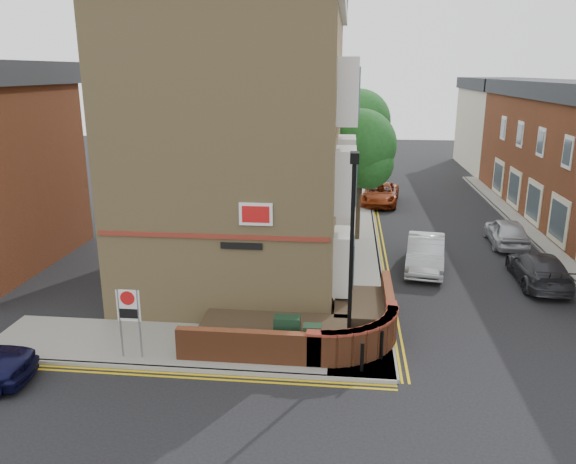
{
  "coord_description": "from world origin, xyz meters",
  "views": [
    {
      "loc": [
        1.44,
        -14.42,
        8.58
      ],
      "look_at": [
        -0.56,
        4.0,
        3.25
      ],
      "focal_mm": 35.0,
      "sensor_mm": 36.0,
      "label": 1
    }
  ],
  "objects_px": {
    "utility_cabinet_large": "(287,335)",
    "lamppost": "(351,257)",
    "zone_sign": "(129,311)",
    "silver_car_near": "(425,253)"
  },
  "relations": [
    {
      "from": "lamppost",
      "to": "utility_cabinet_large",
      "type": "relative_size",
      "value": 5.25
    },
    {
      "from": "utility_cabinet_large",
      "to": "silver_car_near",
      "type": "distance_m",
      "value": 10.1
    },
    {
      "from": "utility_cabinet_large",
      "to": "silver_car_near",
      "type": "xyz_separation_m",
      "value": [
        5.27,
        8.61,
        0.03
      ]
    },
    {
      "from": "lamppost",
      "to": "utility_cabinet_large",
      "type": "xyz_separation_m",
      "value": [
        -1.9,
        0.1,
        -2.62
      ]
    },
    {
      "from": "zone_sign",
      "to": "lamppost",
      "type": "bearing_deg",
      "value": 6.07
    },
    {
      "from": "zone_sign",
      "to": "silver_car_near",
      "type": "height_order",
      "value": "zone_sign"
    },
    {
      "from": "lamppost",
      "to": "utility_cabinet_large",
      "type": "distance_m",
      "value": 3.24
    },
    {
      "from": "utility_cabinet_large",
      "to": "lamppost",
      "type": "bearing_deg",
      "value": -3.01
    },
    {
      "from": "lamppost",
      "to": "silver_car_near",
      "type": "distance_m",
      "value": 9.69
    },
    {
      "from": "zone_sign",
      "to": "silver_car_near",
      "type": "bearing_deg",
      "value": 43.34
    }
  ]
}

